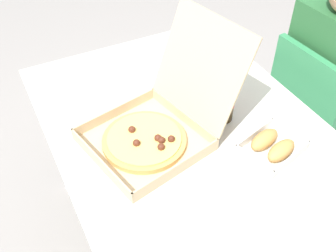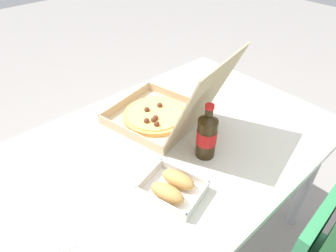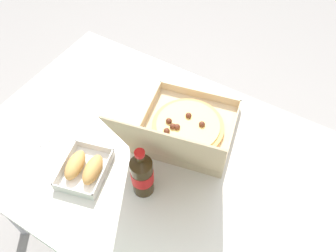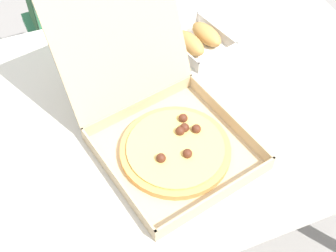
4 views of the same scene
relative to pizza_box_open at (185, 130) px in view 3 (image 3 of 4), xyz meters
The scene contains 6 objects.
ground_plane 0.78m from the pizza_box_open, 62.81° to the left, with size 10.00×10.00×0.00m, color gray.
dining_table 0.18m from the pizza_box_open, 62.81° to the left, with size 1.33×0.89×0.72m.
pizza_box_open is the anchor object (origin of this frame).
bread_side_box 0.38m from the pizza_box_open, 53.18° to the left, with size 0.19×0.22×0.06m.
cola_bottle 0.26m from the pizza_box_open, 86.40° to the left, with size 0.07×0.07×0.22m.
paper_menu 0.55m from the pizza_box_open, 21.47° to the left, with size 0.21×0.15×0.00m, color white.
Camera 3 is at (-0.39, 0.55, 1.76)m, focal length 36.06 mm.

